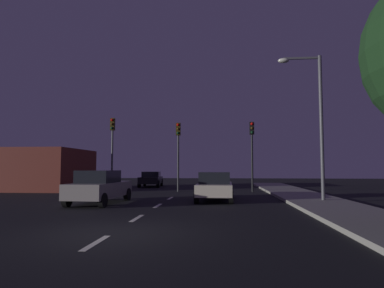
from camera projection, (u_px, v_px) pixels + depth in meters
ground_plane at (160, 204)px, 15.88m from camera, size 80.00×80.00×0.00m
sidewalk_curb_right at (325, 204)px, 15.25m from camera, size 3.00×40.00×0.15m
lane_stripe_nearest at (96, 243)px, 7.73m from camera, size 0.16×1.60×0.01m
lane_stripe_second at (137, 218)px, 11.51m from camera, size 0.16×1.60×0.01m
lane_stripe_third at (158, 206)px, 15.29m from camera, size 0.16×1.60×0.01m
lane_stripe_fourth at (170, 198)px, 19.07m from camera, size 0.16×1.60×0.01m
traffic_signal_left at (112, 140)px, 24.97m from camera, size 0.32×0.38×5.36m
traffic_signal_center at (178, 143)px, 24.54m from camera, size 0.32×0.38×4.96m
traffic_signal_right at (252, 143)px, 24.09m from camera, size 0.32×0.38×4.97m
car_stopped_ahead at (215, 186)px, 17.79m from camera, size 1.93×4.48×1.49m
car_adjacent_lane at (100, 187)px, 16.20m from camera, size 2.00×4.50×1.58m
car_oncoming_far at (151, 179)px, 30.74m from camera, size 2.11×4.39×1.36m
street_lamp_right at (314, 113)px, 16.79m from camera, size 2.14×0.36×7.30m
storefront_left at (52, 169)px, 26.48m from camera, size 4.63×6.61×3.15m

